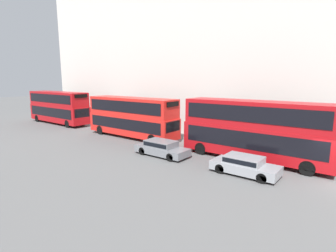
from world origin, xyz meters
The scene contains 7 objects.
ground_plane centered at (0.00, 0.00, 0.00)m, with size 200.00×200.00×0.00m, color #5B5B5B.
bus_leading centered at (1.60, 5.39, 2.49)m, with size 2.59×11.10×4.53m.
bus_second_in_queue centered at (1.60, 18.52, 2.33)m, with size 2.59×10.95×4.23m.
bus_third_in_queue centered at (1.60, 32.99, 2.43)m, with size 2.59×11.12×4.41m.
car_dark_sedan centered at (-1.80, 4.72, 0.65)m, with size 1.83×4.27×1.21m.
car_hatchback centered at (-1.80, 11.66, 0.67)m, with size 1.79×4.50×1.24m.
pedestrian centered at (4.45, 10.89, 0.76)m, with size 0.36×0.36×1.64m.
Camera 1 is at (-17.67, -1.34, 6.10)m, focal length 28.00 mm.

